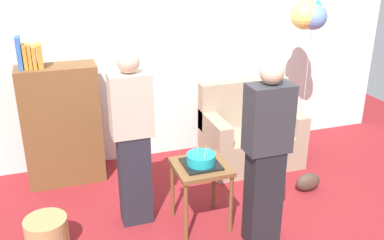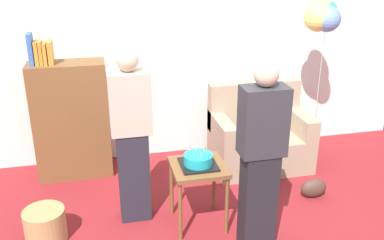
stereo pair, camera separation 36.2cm
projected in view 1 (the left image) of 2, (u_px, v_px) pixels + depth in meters
name	position (u px, v px, depth m)	size (l,w,h in m)	color
wall_back	(162.00, 46.00, 5.01)	(6.00, 0.10, 2.70)	silver
couch	(249.00, 135.00, 5.11)	(1.10, 0.70, 0.96)	gray
bookshelf	(62.00, 124.00, 4.57)	(0.80, 0.36, 1.62)	brown
side_table	(201.00, 174.00, 3.86)	(0.48, 0.48, 0.61)	brown
birthday_cake	(201.00, 160.00, 3.81)	(0.32, 0.32, 0.17)	black
person_blowing_candles	(133.00, 140.00, 3.80)	(0.36, 0.22, 1.63)	#23232D
person_holding_cake	(266.00, 156.00, 3.51)	(0.36, 0.22, 1.63)	black
wicker_basket	(47.00, 234.00, 3.65)	(0.36, 0.36, 0.30)	#A88451
handbag	(308.00, 182.00, 4.56)	(0.28, 0.14, 0.20)	#473328
balloon_bunch	(309.00, 13.00, 4.73)	(0.39, 0.40, 1.92)	silver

